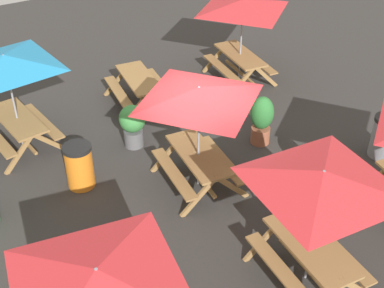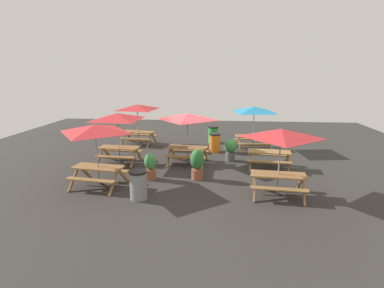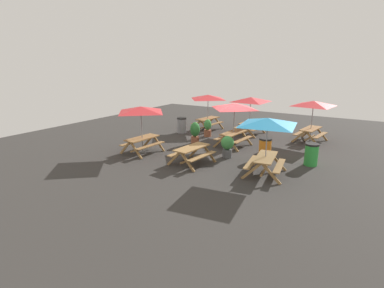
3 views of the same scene
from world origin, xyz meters
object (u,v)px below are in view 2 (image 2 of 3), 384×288
picnic_table_2 (95,133)px  potted_plant_1 (197,163)px  picnic_table_6 (187,120)px  picnic_table_1 (281,138)px  picnic_table_0 (269,156)px  picnic_table_4 (254,113)px  trash_bin_orange (215,143)px  potted_plant_2 (150,166)px  picnic_table_3 (117,120)px  picnic_table_5 (137,110)px  trash_bin_green (213,135)px  potted_plant_0 (230,149)px  trash_bin_gray (138,185)px

picnic_table_2 → potted_plant_1: (3.50, 1.11, -1.35)m
picnic_table_6 → picnic_table_1: bearing=-39.3°
picnic_table_0 → potted_plant_1: bearing=-144.9°
picnic_table_0 → picnic_table_4: bearing=102.9°
trash_bin_orange → potted_plant_2: size_ratio=0.94×
picnic_table_3 → picnic_table_1: bearing=-21.8°
picnic_table_4 → picnic_table_5: same height
picnic_table_2 → picnic_table_3: same height
picnic_table_5 → potted_plant_1: (3.76, -5.33, -1.35)m
picnic_table_0 → picnic_table_3: size_ratio=0.69×
picnic_table_5 → picnic_table_4: bearing=3.7°
picnic_table_4 → potted_plant_2: size_ratio=2.69×
trash_bin_green → picnic_table_2: bearing=-118.6°
trash_bin_green → potted_plant_0: bearing=-75.9°
picnic_table_0 → trash_bin_gray: (-4.76, -3.68, -0.07)m
trash_bin_green → potted_plant_1: 6.17m
potted_plant_2 → picnic_table_3: bearing=134.2°
picnic_table_0 → potted_plant_0: (-1.62, 0.95, 0.02)m
picnic_table_3 → picnic_table_6: size_ratio=1.21×
picnic_table_6 → trash_bin_orange: picnic_table_6 is taller
picnic_table_4 → potted_plant_0: (-1.26, -2.23, -1.40)m
picnic_table_1 → picnic_table_5: 9.38m
picnic_table_0 → potted_plant_1: size_ratio=1.63×
picnic_table_2 → picnic_table_0: bearing=30.5°
potted_plant_1 → picnic_table_3: bearing=154.8°
picnic_table_1 → trash_bin_orange: picnic_table_1 is taller
picnic_table_3 → potted_plant_0: picnic_table_3 is taller
picnic_table_2 → trash_bin_gray: bearing=-20.8°
picnic_table_6 → picnic_table_3: bearing=-169.5°
picnic_table_0 → potted_plant_2: size_ratio=1.86×
picnic_table_5 → trash_bin_green: bearing=19.4°
picnic_table_2 → picnic_table_5: 6.45m
picnic_table_4 → picnic_table_6: same height
picnic_table_3 → trash_bin_gray: (1.91, -3.78, -1.49)m
trash_bin_orange → potted_plant_0: size_ratio=0.95×
picnic_table_0 → trash_bin_gray: bearing=-135.9°
picnic_table_5 → trash_bin_orange: picnic_table_5 is taller
picnic_table_1 → potted_plant_2: (-4.63, 1.15, -1.46)m
picnic_table_2 → picnic_table_3: 2.85m
trash_bin_gray → picnic_table_6: bearing=73.8°
picnic_table_0 → picnic_table_6: size_ratio=0.83×
picnic_table_0 → potted_plant_2: potted_plant_2 is taller
picnic_table_2 → potted_plant_1: bearing=25.2°
picnic_table_0 → trash_bin_gray: 6.02m
potted_plant_1 → trash_bin_gray: bearing=-130.9°
picnic_table_5 → potted_plant_2: bearing=-62.1°
picnic_table_5 → potted_plant_0: 5.98m
picnic_table_5 → picnic_table_2: bearing=-79.3°
potted_plant_1 → potted_plant_2: 1.82m
trash_bin_gray → potted_plant_1: (1.77, 2.05, 0.15)m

